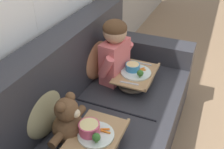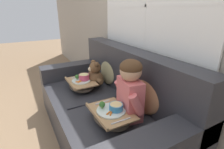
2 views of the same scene
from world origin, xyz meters
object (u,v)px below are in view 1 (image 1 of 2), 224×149
object	(u,v)px
couch	(99,115)
lap_tray_child	(136,77)
lap_tray_teddy	(96,140)
child_figure	(115,49)
throw_pillow_behind_child	(94,55)
teddy_bear	(69,123)
throw_pillow_behind_teddy	(40,108)

from	to	relation	value
couch	lap_tray_child	size ratio (longest dim) A/B	4.66
couch	lap_tray_teddy	bearing A→B (deg)	-156.35
child_figure	lap_tray_child	distance (m)	0.29
throw_pillow_behind_child	couch	bearing A→B (deg)	-150.32
teddy_bear	throw_pillow_behind_child	bearing A→B (deg)	14.72
couch	lap_tray_teddy	xyz separation A→B (m)	(-0.37, -0.16, 0.16)
couch	child_figure	xyz separation A→B (m)	(0.37, 0.02, 0.39)
throw_pillow_behind_child	child_figure	size ratio (longest dim) A/B	0.81
throw_pillow_behind_child	teddy_bear	world-z (taller)	throw_pillow_behind_child
child_figure	lap_tray_child	size ratio (longest dim) A/B	1.28
throw_pillow_behind_teddy	teddy_bear	xyz separation A→B (m)	(-0.00, -0.19, -0.06)
child_figure	teddy_bear	distance (m)	0.75
couch	child_figure	distance (m)	0.53
throw_pillow_behind_teddy	child_figure	xyz separation A→B (m)	(0.74, -0.19, 0.09)
throw_pillow_behind_child	child_figure	world-z (taller)	child_figure
couch	lap_tray_teddy	size ratio (longest dim) A/B	4.88
couch	child_figure	size ratio (longest dim) A/B	3.63
couch	lap_tray_child	bearing A→B (deg)	-23.88
child_figure	teddy_bear	size ratio (longest dim) A/B	1.49
child_figure	teddy_bear	bearing A→B (deg)	-179.72
throw_pillow_behind_teddy	teddy_bear	size ratio (longest dim) A/B	1.12
throw_pillow_behind_child	throw_pillow_behind_teddy	world-z (taller)	throw_pillow_behind_child
throw_pillow_behind_teddy	lap_tray_child	distance (m)	0.84
couch	throw_pillow_behind_child	size ratio (longest dim) A/B	4.48
lap_tray_child	lap_tray_teddy	xyz separation A→B (m)	(-0.74, 0.00, 0.00)
lap_tray_child	child_figure	bearing A→B (deg)	90.20
teddy_bear	lap_tray_child	bearing A→B (deg)	-13.69
child_figure	teddy_bear	xyz separation A→B (m)	(-0.74, -0.00, -0.15)
couch	lap_tray_teddy	world-z (taller)	couch
throw_pillow_behind_teddy	child_figure	bearing A→B (deg)	-14.46
throw_pillow_behind_child	teddy_bear	xyz separation A→B (m)	(-0.74, -0.19, -0.06)
throw_pillow_behind_teddy	lap_tray_child	size ratio (longest dim) A/B	0.97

